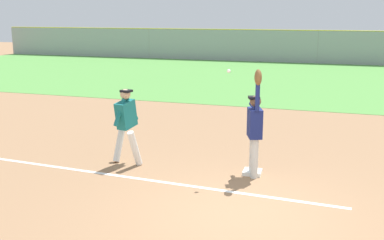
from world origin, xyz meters
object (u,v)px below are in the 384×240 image
object	(u,v)px
runner	(126,121)
baseball	(229,71)
parked_car_silver	(289,49)
parked_car_blue	(215,48)
parked_car_red	(353,51)
fielder	(255,125)
first_base	(252,172)

from	to	relation	value
runner	baseball	size ratio (longest dim) A/B	23.24
parked_car_silver	runner	bearing A→B (deg)	-90.37
runner	baseball	world-z (taller)	baseball
parked_car_blue	parked_car_red	bearing A→B (deg)	2.45
parked_car_blue	parked_car_red	distance (m)	10.37
fielder	parked_car_red	distance (m)	26.77
first_base	parked_car_silver	bearing A→B (deg)	94.56
parked_car_silver	parked_car_blue	bearing A→B (deg)	-177.55
fielder	runner	distance (m)	2.89
fielder	parked_car_red	xyz separation A→B (m)	(2.47, 26.65, -0.45)
first_base	parked_car_blue	bearing A→B (deg)	106.69
first_base	fielder	world-z (taller)	fielder
first_base	fielder	bearing A→B (deg)	-71.98
first_base	fielder	size ratio (longest dim) A/B	0.17
baseball	runner	bearing A→B (deg)	174.35
first_base	parked_car_red	bearing A→B (deg)	84.59
first_base	runner	world-z (taller)	runner
first_base	baseball	distance (m)	2.28
fielder	parked_car_blue	xyz separation A→B (m)	(-7.90, 26.32, -0.45)
fielder	baseball	size ratio (longest dim) A/B	30.81
fielder	parked_car_silver	world-z (taller)	fielder
baseball	parked_car_red	xyz separation A→B (m)	(2.97, 26.92, -1.56)
first_base	parked_car_blue	world-z (taller)	parked_car_blue
parked_car_silver	first_base	bearing A→B (deg)	-84.21
fielder	baseball	bearing A→B (deg)	8.97
parked_car_blue	parked_car_silver	bearing A→B (deg)	1.86
runner	parked_car_blue	bearing A→B (deg)	113.03
runner	parked_car_red	xyz separation A→B (m)	(5.35, 26.69, -0.32)
first_base	parked_car_red	distance (m)	26.64
runner	parked_car_blue	distance (m)	26.84
first_base	baseball	size ratio (longest dim) A/B	5.14
parked_car_blue	fielder	bearing A→B (deg)	-72.66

